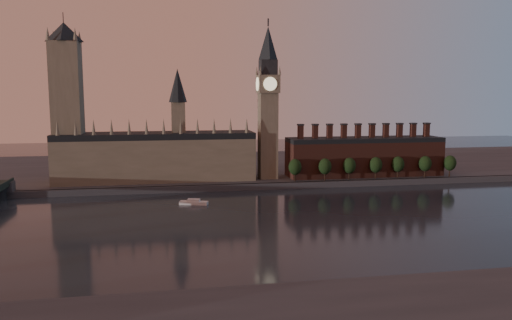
{
  "coord_description": "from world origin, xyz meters",
  "views": [
    {
      "loc": [
        -58.24,
        -221.89,
        60.73
      ],
      "look_at": [
        -8.14,
        55.0,
        24.01
      ],
      "focal_mm": 35.0,
      "sensor_mm": 36.0,
      "label": 1
    }
  ],
  "objects": [
    {
      "name": "north_bank",
      "position": [
        0.0,
        178.04,
        2.0
      ],
      "size": [
        900.0,
        182.0,
        4.0
      ],
      "color": "#404045",
      "rests_on": "ground"
    },
    {
      "name": "ground",
      "position": [
        0.0,
        0.0,
        0.0
      ],
      "size": [
        900.0,
        900.0,
        0.0
      ],
      "primitive_type": "plane",
      "color": "black",
      "rests_on": "ground"
    },
    {
      "name": "big_ben",
      "position": [
        10.0,
        110.0,
        56.83
      ],
      "size": [
        15.0,
        15.0,
        107.0
      ],
      "color": "#746753",
      "rests_on": "north_bank"
    },
    {
      "name": "embankment_tree_0",
      "position": [
        25.29,
        94.57,
        13.47
      ],
      "size": [
        8.6,
        8.6,
        14.88
      ],
      "color": "black",
      "rests_on": "north_bank"
    },
    {
      "name": "embankment_tree_6",
      "position": [
        136.96,
        93.93,
        13.47
      ],
      "size": [
        8.6,
        8.6,
        14.88
      ],
      "color": "black",
      "rests_on": "north_bank"
    },
    {
      "name": "embankment_tree_1",
      "position": [
        45.65,
        93.54,
        13.47
      ],
      "size": [
        8.6,
        8.6,
        14.88
      ],
      "color": "black",
      "rests_on": "north_bank"
    },
    {
      "name": "embankment_tree_4",
      "position": [
        98.6,
        95.26,
        13.47
      ],
      "size": [
        8.6,
        8.6,
        14.88
      ],
      "color": "black",
      "rests_on": "north_bank"
    },
    {
      "name": "embankment_tree_5",
      "position": [
        118.34,
        94.21,
        13.47
      ],
      "size": [
        8.6,
        8.6,
        14.88
      ],
      "color": "black",
      "rests_on": "north_bank"
    },
    {
      "name": "palace_of_westminster",
      "position": [
        -64.41,
        114.91,
        21.63
      ],
      "size": [
        130.0,
        30.3,
        74.0
      ],
      "color": "#746753",
      "rests_on": "north_bank"
    },
    {
      "name": "embankment_tree_3",
      "position": [
        82.05,
        94.51,
        13.47
      ],
      "size": [
        8.6,
        8.6,
        14.88
      ],
      "color": "black",
      "rests_on": "north_bank"
    },
    {
      "name": "chimney_block",
      "position": [
        80.0,
        110.0,
        17.82
      ],
      "size": [
        110.0,
        25.0,
        37.0
      ],
      "color": "#552A20",
      "rests_on": "north_bank"
    },
    {
      "name": "victoria_tower",
      "position": [
        -120.0,
        115.0,
        59.09
      ],
      "size": [
        24.0,
        24.0,
        108.0
      ],
      "color": "#746753",
      "rests_on": "north_bank"
    },
    {
      "name": "embankment_tree_2",
      "position": [
        63.11,
        94.53,
        13.47
      ],
      "size": [
        8.6,
        8.6,
        14.88
      ],
      "color": "black",
      "rests_on": "north_bank"
    },
    {
      "name": "river_boat",
      "position": [
        -43.89,
        52.99,
        1.21
      ],
      "size": [
        16.38,
        8.96,
        3.15
      ],
      "rotation": [
        0.0,
        0.0,
        -0.3
      ],
      "color": "silver",
      "rests_on": "ground"
    }
  ]
}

